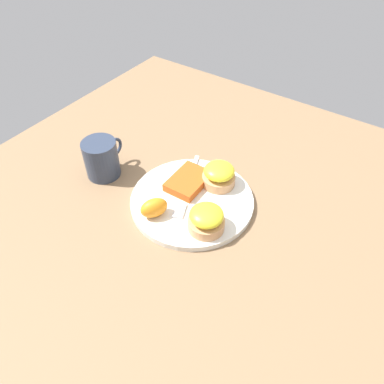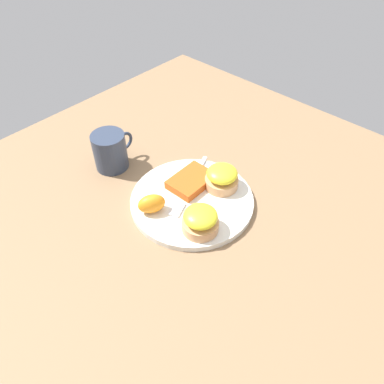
% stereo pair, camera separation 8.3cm
% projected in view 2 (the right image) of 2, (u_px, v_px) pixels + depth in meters
% --- Properties ---
extents(ground_plane, '(1.10, 1.10, 0.00)m').
position_uv_depth(ground_plane, '(192.00, 203.00, 0.85)').
color(ground_plane, '#846647').
extents(plate, '(0.28, 0.28, 0.01)m').
position_uv_depth(plate, '(192.00, 200.00, 0.85)').
color(plate, silver).
rests_on(plate, ground_plane).
extents(sandwich_benedict_left, '(0.08, 0.08, 0.05)m').
position_uv_depth(sandwich_benedict_left, '(200.00, 220.00, 0.76)').
color(sandwich_benedict_left, tan).
rests_on(sandwich_benedict_left, plate).
extents(sandwich_benedict_right, '(0.08, 0.08, 0.05)m').
position_uv_depth(sandwich_benedict_right, '(222.00, 178.00, 0.85)').
color(sandwich_benedict_right, tan).
rests_on(sandwich_benedict_right, plate).
extents(hashbrown_patty, '(0.11, 0.08, 0.02)m').
position_uv_depth(hashbrown_patty, '(191.00, 181.00, 0.87)').
color(hashbrown_patty, '#BC511B').
rests_on(hashbrown_patty, plate).
extents(orange_wedge, '(0.07, 0.06, 0.04)m').
position_uv_depth(orange_wedge, '(152.00, 204.00, 0.80)').
color(orange_wedge, orange).
rests_on(orange_wedge, plate).
extents(fork, '(0.20, 0.09, 0.00)m').
position_uv_depth(fork, '(188.00, 188.00, 0.86)').
color(fork, silver).
rests_on(fork, plate).
extents(cup, '(0.11, 0.08, 0.09)m').
position_uv_depth(cup, '(110.00, 151.00, 0.91)').
color(cup, '#2D384C').
rests_on(cup, ground_plane).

